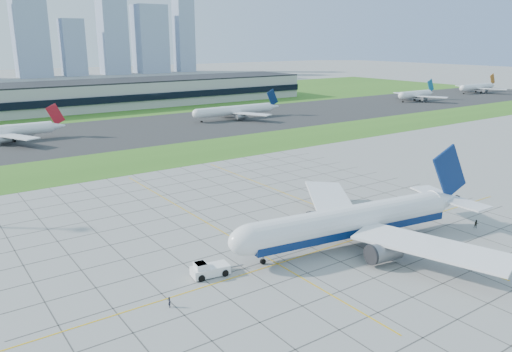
% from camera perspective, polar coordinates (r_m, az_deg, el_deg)
% --- Properties ---
extents(ground, '(1400.00, 1400.00, 0.00)m').
position_cam_1_polar(ground, '(99.49, 6.37, -8.12)').
color(ground, '#9E9E98').
rests_on(ground, ground).
extents(grass_median, '(700.00, 35.00, 0.04)m').
position_cam_1_polar(grass_median, '(173.78, -13.65, 1.77)').
color(grass_median, '#32631C').
rests_on(grass_median, ground).
extents(asphalt_taxiway, '(700.00, 75.00, 0.04)m').
position_cam_1_polar(asphalt_taxiway, '(224.90, -18.92, 4.40)').
color(asphalt_taxiway, '#383838').
rests_on(asphalt_taxiway, ground).
extents(grass_far, '(700.00, 145.00, 0.04)m').
position_cam_1_polar(grass_far, '(330.90, -24.50, 7.11)').
color(grass_far, '#32631C').
rests_on(grass_far, ground).
extents(apron_markings, '(120.00, 130.00, 0.03)m').
position_cam_1_polar(apron_markings, '(107.59, 2.61, -6.18)').
color(apron_markings, '#474744').
rests_on(apron_markings, ground).
extents(terminal, '(260.00, 43.00, 15.80)m').
position_cam_1_polar(terminal, '(315.98, -16.57, 8.96)').
color(terminal, '#B7B7B2').
rests_on(terminal, ground).
extents(airliner, '(57.18, 57.54, 18.07)m').
position_cam_1_polar(airliner, '(100.20, 11.00, -5.10)').
color(airliner, white).
rests_on(airliner, ground).
extents(pushback_tug, '(9.66, 4.14, 2.65)m').
position_cam_1_polar(pushback_tug, '(87.77, -5.46, -10.58)').
color(pushback_tug, white).
rests_on(pushback_tug, ground).
extents(crew_near, '(0.61, 0.73, 1.71)m').
position_cam_1_polar(crew_near, '(79.31, -9.85, -14.01)').
color(crew_near, black).
rests_on(crew_near, ground).
extents(crew_far, '(1.16, 1.13, 1.88)m').
position_cam_1_polar(crew_far, '(118.24, 23.87, -5.04)').
color(crew_far, black).
rests_on(crew_far, ground).
extents(distant_jet_1, '(41.82, 42.66, 14.08)m').
position_cam_1_polar(distant_jet_1, '(221.90, -26.71, 4.62)').
color(distant_jet_1, white).
rests_on(distant_jet_1, ground).
extents(distant_jet_2, '(49.83, 42.66, 14.08)m').
position_cam_1_polar(distant_jet_2, '(258.19, -2.36, 7.52)').
color(distant_jet_2, white).
rests_on(distant_jet_2, ground).
extents(distant_jet_3, '(32.94, 42.66, 14.08)m').
position_cam_1_polar(distant_jet_3, '(351.48, 17.82, 8.88)').
color(distant_jet_3, white).
rests_on(distant_jet_3, ground).
extents(distant_jet_4, '(42.93, 42.66, 14.08)m').
position_cam_1_polar(distant_jet_4, '(423.91, 23.96, 9.29)').
color(distant_jet_4, white).
rests_on(distant_jet_4, ground).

